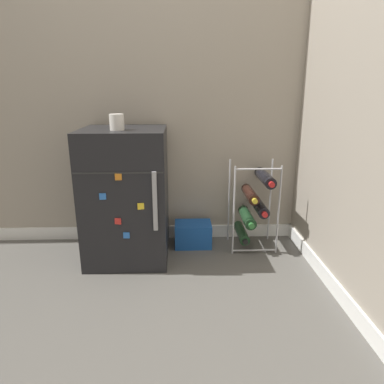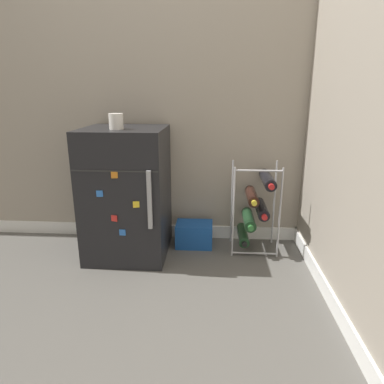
% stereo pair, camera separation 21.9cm
% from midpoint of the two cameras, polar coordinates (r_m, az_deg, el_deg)
% --- Properties ---
extents(ground_plane, '(14.00, 14.00, 0.00)m').
position_cam_midpoint_polar(ground_plane, '(1.98, -2.10, -14.96)').
color(ground_plane, '#56544F').
extents(wall_back, '(6.78, 0.07, 2.50)m').
position_cam_midpoint_polar(wall_back, '(2.37, -0.66, 21.52)').
color(wall_back, '#9E9384').
rests_on(wall_back, ground_plane).
extents(mini_fridge, '(0.50, 0.51, 0.82)m').
position_cam_midpoint_polar(mini_fridge, '(2.19, -7.96, -0.22)').
color(mini_fridge, black).
rests_on(mini_fridge, ground_plane).
extents(wine_rack, '(0.30, 0.33, 0.59)m').
position_cam_midpoint_polar(wine_rack, '(2.30, 13.16, -2.54)').
color(wine_rack, '#B2B2B7').
rests_on(wine_rack, ground_plane).
extents(soda_box, '(0.25, 0.18, 0.16)m').
position_cam_midpoint_polar(soda_box, '(2.38, 3.03, -7.10)').
color(soda_box, '#194C9E').
rests_on(soda_box, ground_plane).
extents(fridge_top_cup, '(0.08, 0.08, 0.09)m').
position_cam_midpoint_polar(fridge_top_cup, '(2.02, -9.48, 11.52)').
color(fridge_top_cup, silver).
rests_on(fridge_top_cup, mini_fridge).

